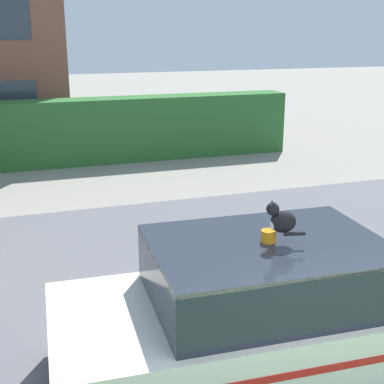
{
  "coord_description": "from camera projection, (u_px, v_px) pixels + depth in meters",
  "views": [
    {
      "loc": [
        -2.27,
        -2.04,
        3.32
      ],
      "look_at": [
        0.06,
        4.99,
        1.05
      ],
      "focal_mm": 50.0,
      "sensor_mm": 36.0,
      "label": 1
    }
  ],
  "objects": [
    {
      "name": "garden_hedge",
      "position": [
        113.0,
        130.0,
        13.78
      ],
      "size": [
        9.43,
        0.84,
        1.63
      ],
      "primitive_type": "cube",
      "color": "#2D662D",
      "rests_on": "ground"
    },
    {
      "name": "police_car",
      "position": [
        277.0,
        307.0,
        5.31
      ],
      "size": [
        4.6,
        1.97,
        1.49
      ],
      "rotation": [
        0.0,
        0.0,
        -0.04
      ],
      "color": "black",
      "rests_on": "road_strip"
    },
    {
      "name": "cat",
      "position": [
        281.0,
        220.0,
        4.94
      ],
      "size": [
        0.33,
        0.25,
        0.31
      ],
      "rotation": [
        0.0,
        0.0,
        2.94
      ],
      "color": "black",
      "rests_on": "police_car"
    },
    {
      "name": "road_strip",
      "position": [
        204.0,
        278.0,
        7.41
      ],
      "size": [
        28.0,
        6.97,
        0.01
      ],
      "primitive_type": "cube",
      "color": "#5B5B60",
      "rests_on": "ground"
    }
  ]
}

